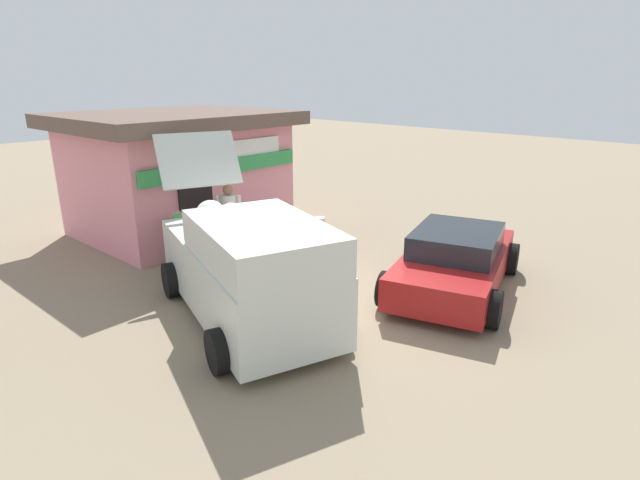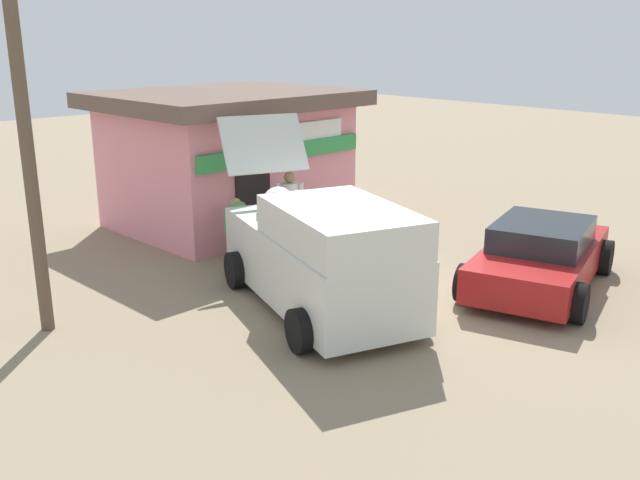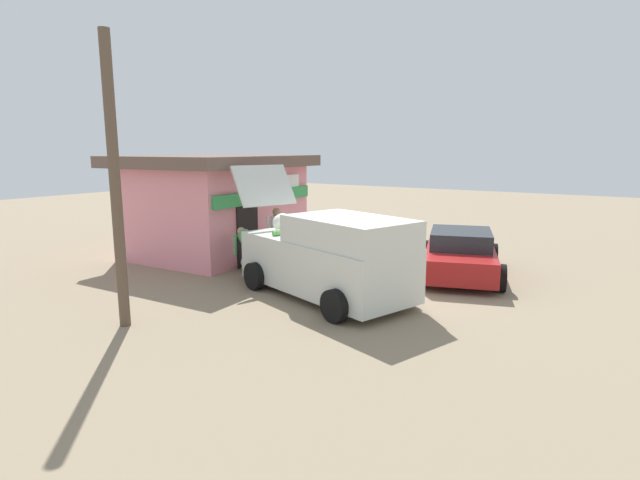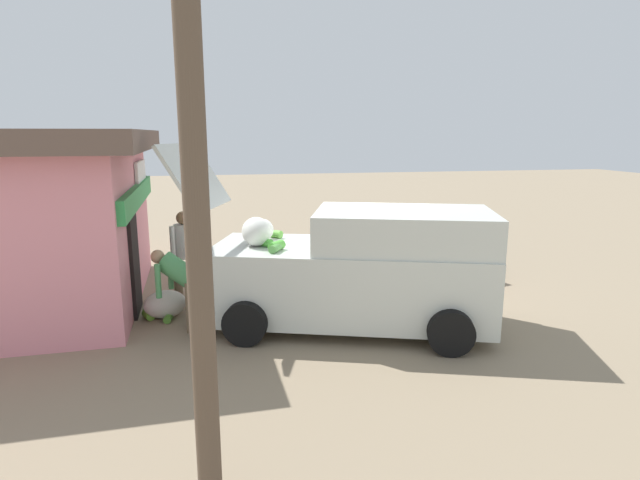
{
  "view_description": "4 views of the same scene",
  "coord_description": "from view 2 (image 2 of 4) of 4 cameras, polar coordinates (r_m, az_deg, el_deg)",
  "views": [
    {
      "loc": [
        -6.21,
        -6.07,
        4.0
      ],
      "look_at": [
        0.84,
        0.67,
        0.83
      ],
      "focal_mm": 28.39,
      "sensor_mm": 36.0,
      "label": 1
    },
    {
      "loc": [
        -8.81,
        -7.77,
        4.45
      ],
      "look_at": [
        -0.24,
        1.49,
        0.71
      ],
      "focal_mm": 39.78,
      "sensor_mm": 36.0,
      "label": 2
    },
    {
      "loc": [
        -10.62,
        -5.54,
        3.33
      ],
      "look_at": [
        0.07,
        1.41,
        0.99
      ],
      "focal_mm": 28.01,
      "sensor_mm": 36.0,
      "label": 3
    },
    {
      "loc": [
        -8.88,
        2.38,
        3.07
      ],
      "look_at": [
        0.36,
        0.54,
        1.08
      ],
      "focal_mm": 28.53,
      "sensor_mm": 36.0,
      "label": 4
    }
  ],
  "objects": [
    {
      "name": "storefront_bar",
      "position": [
        16.87,
        -7.43,
        6.68
      ],
      "size": [
        5.64,
        4.73,
        3.12
      ],
      "color": "pink",
      "rests_on": "ground_plane"
    },
    {
      "name": "customer_bending",
      "position": [
        13.89,
        -6.27,
        1.15
      ],
      "size": [
        0.65,
        0.78,
        1.27
      ],
      "color": "#726047",
      "rests_on": "ground_plane"
    },
    {
      "name": "unloaded_banana_pile",
      "position": [
        14.61,
        -5.25,
        -0.4
      ],
      "size": [
        0.86,
        0.84,
        0.46
      ],
      "color": "silver",
      "rests_on": "ground_plane"
    },
    {
      "name": "ground_plane",
      "position": [
        12.56,
        5.45,
        -4.32
      ],
      "size": [
        60.0,
        60.0,
        0.0
      ],
      "primitive_type": "plane",
      "color": "gray"
    },
    {
      "name": "delivery_van",
      "position": [
        11.49,
        0.14,
        -1.2
      ],
      "size": [
        3.22,
        5.26,
        2.91
      ],
      "color": "silver",
      "rests_on": "ground_plane"
    },
    {
      "name": "paint_bucket",
      "position": [
        16.66,
        5.29,
        1.63
      ],
      "size": [
        0.31,
        0.31,
        0.39
      ],
      "primitive_type": "cylinder",
      "color": "silver",
      "rests_on": "ground_plane"
    },
    {
      "name": "parked_sedan",
      "position": [
        13.24,
        17.29,
        -1.24
      ],
      "size": [
        4.3,
        3.01,
        1.22
      ],
      "color": "maroon",
      "rests_on": "ground_plane"
    },
    {
      "name": "vendor_standing",
      "position": [
        14.58,
        -2.44,
        2.76
      ],
      "size": [
        0.48,
        0.48,
        1.71
      ],
      "color": "#726047",
      "rests_on": "ground_plane"
    },
    {
      "name": "utility_pole",
      "position": [
        11.14,
        -22.43,
        6.19
      ],
      "size": [
        0.2,
        0.2,
        5.39
      ],
      "primitive_type": "cylinder",
      "color": "brown",
      "rests_on": "ground_plane"
    }
  ]
}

